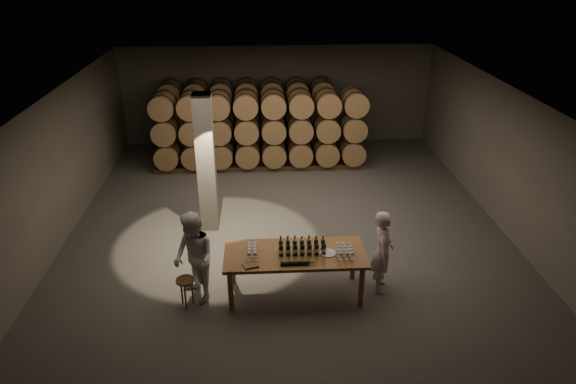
{
  "coord_description": "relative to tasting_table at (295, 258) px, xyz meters",
  "views": [
    {
      "loc": [
        -0.59,
        -10.49,
        5.96
      ],
      "look_at": [
        0.0,
        -0.31,
        1.1
      ],
      "focal_mm": 32.0,
      "sensor_mm": 36.0,
      "label": 1
    }
  ],
  "objects": [
    {
      "name": "barrel_stack_back",
      "position": [
        -0.96,
        7.7,
        0.4
      ],
      "size": [
        5.48,
        0.95,
        2.31
      ],
      "color": "#543A1D",
      "rests_on": "ground"
    },
    {
      "name": "person_man",
      "position": [
        1.65,
        0.08,
        0.03
      ],
      "size": [
        0.5,
        0.67,
        1.66
      ],
      "primitive_type": "imported",
      "rotation": [
        0.0,
        0.0,
        1.38
      ],
      "color": "beige",
      "rests_on": "ground"
    },
    {
      "name": "glass_cluster_left",
      "position": [
        -0.78,
        -0.04,
        0.24
      ],
      "size": [
        0.2,
        0.42,
        0.19
      ],
      "color": "silver",
      "rests_on": "tasting_table"
    },
    {
      "name": "lying_bottles",
      "position": [
        -0.02,
        -0.39,
        0.14
      ],
      "size": [
        0.6,
        0.08,
        0.08
      ],
      "color": "black",
      "rests_on": "tasting_table"
    },
    {
      "name": "bottle_cluster",
      "position": [
        0.13,
        -0.0,
        0.22
      ],
      "size": [
        0.86,
        0.23,
        0.32
      ],
      "color": "black",
      "rests_on": "tasting_table"
    },
    {
      "name": "room",
      "position": [
        -1.8,
        2.7,
        0.8
      ],
      "size": [
        12.0,
        12.0,
        12.0
      ],
      "color": "#585652",
      "rests_on": "ground"
    },
    {
      "name": "notebook_near",
      "position": [
        -0.81,
        -0.37,
        0.12
      ],
      "size": [
        0.3,
        0.26,
        0.03
      ],
      "primitive_type": "cube",
      "rotation": [
        0.0,
        0.0,
        0.3
      ],
      "color": "brown",
      "rests_on": "tasting_table"
    },
    {
      "name": "barrel_stack_front",
      "position": [
        -0.57,
        6.3,
        0.4
      ],
      "size": [
        6.26,
        0.95,
        2.31
      ],
      "color": "#543A1D",
      "rests_on": "ground"
    },
    {
      "name": "pen",
      "position": [
        -0.72,
        -0.45,
        0.11
      ],
      "size": [
        0.12,
        0.03,
        0.01
      ],
      "primitive_type": "cylinder",
      "rotation": [
        0.0,
        1.57,
        -0.16
      ],
      "color": "black",
      "rests_on": "tasting_table"
    },
    {
      "name": "tasting_table",
      "position": [
        0.0,
        0.0,
        0.0
      ],
      "size": [
        2.6,
        1.1,
        0.9
      ],
      "color": "brown",
      "rests_on": "ground"
    },
    {
      "name": "glass_cluster_right",
      "position": [
        0.9,
        -0.1,
        0.22
      ],
      "size": [
        0.3,
        0.41,
        0.16
      ],
      "color": "silver",
      "rests_on": "tasting_table"
    },
    {
      "name": "notebook_corner",
      "position": [
        -1.09,
        -0.44,
        0.12
      ],
      "size": [
        0.23,
        0.29,
        0.02
      ],
      "primitive_type": "cube",
      "rotation": [
        0.0,
        0.0,
        -0.05
      ],
      "color": "brown",
      "rests_on": "tasting_table"
    },
    {
      "name": "person_woman",
      "position": [
        -1.84,
        -0.04,
        0.09
      ],
      "size": [
        1.03,
        1.09,
        1.77
      ],
      "primitive_type": "imported",
      "rotation": [
        0.0,
        0.0,
        -0.99
      ],
      "color": "silver",
      "rests_on": "ground"
    },
    {
      "name": "plate",
      "position": [
        0.6,
        -0.05,
        0.11
      ],
      "size": [
        0.3,
        0.3,
        0.02
      ],
      "primitive_type": "cylinder",
      "color": "silver",
      "rests_on": "tasting_table"
    },
    {
      "name": "stool",
      "position": [
        -2.0,
        -0.24,
        -0.33
      ],
      "size": [
        0.34,
        0.34,
        0.57
      ],
      "rotation": [
        0.0,
        0.0,
        -0.06
      ],
      "color": "#543A1D",
      "rests_on": "ground"
    }
  ]
}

